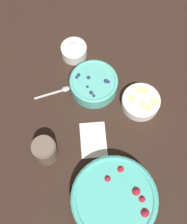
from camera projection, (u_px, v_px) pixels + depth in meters
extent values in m
plane|color=black|center=(85.00, 119.00, 1.13)|extent=(4.00, 4.00, 0.00)
cylinder|color=#47AD9E|center=(114.00, 200.00, 0.98)|extent=(0.27, 0.27, 0.07)
torus|color=#47AD9E|center=(114.00, 199.00, 0.95)|extent=(0.27, 0.27, 0.02)
cylinder|color=#B21928|center=(114.00, 199.00, 0.96)|extent=(0.22, 0.22, 0.02)
cone|color=#B21928|center=(137.00, 191.00, 0.95)|extent=(0.04, 0.04, 0.03)
cone|color=#B21928|center=(121.00, 169.00, 0.98)|extent=(0.04, 0.04, 0.02)
cone|color=#B21928|center=(142.00, 199.00, 0.94)|extent=(0.03, 0.03, 0.02)
cone|color=#B21928|center=(108.00, 178.00, 0.96)|extent=(0.03, 0.03, 0.02)
cone|color=#B21928|center=(145.00, 212.00, 0.92)|extent=(0.05, 0.05, 0.03)
cylinder|color=#56B7A8|center=(94.00, 84.00, 1.15)|extent=(0.18, 0.18, 0.06)
torus|color=#56B7A8|center=(94.00, 81.00, 1.13)|extent=(0.18, 0.18, 0.01)
cylinder|color=#23284C|center=(94.00, 82.00, 1.14)|extent=(0.14, 0.14, 0.02)
sphere|color=#23284C|center=(108.00, 82.00, 1.12)|extent=(0.01, 0.01, 0.01)
sphere|color=#23284C|center=(88.00, 78.00, 1.13)|extent=(0.01, 0.01, 0.01)
sphere|color=#23284C|center=(77.00, 77.00, 1.13)|extent=(0.01, 0.01, 0.01)
sphere|color=#23284C|center=(79.00, 75.00, 1.13)|extent=(0.01, 0.01, 0.01)
sphere|color=#23284C|center=(91.00, 93.00, 1.11)|extent=(0.01, 0.01, 0.01)
sphere|color=#23284C|center=(94.00, 96.00, 1.10)|extent=(0.01, 0.01, 0.01)
sphere|color=#23284C|center=(106.00, 81.00, 1.12)|extent=(0.02, 0.02, 0.02)
sphere|color=#23284C|center=(87.00, 87.00, 1.12)|extent=(0.01, 0.01, 0.01)
cylinder|color=white|center=(141.00, 102.00, 1.13)|extent=(0.14, 0.14, 0.04)
torus|color=white|center=(141.00, 100.00, 1.11)|extent=(0.14, 0.14, 0.01)
cylinder|color=beige|center=(141.00, 101.00, 1.12)|extent=(0.11, 0.11, 0.01)
cylinder|color=beige|center=(143.00, 105.00, 1.10)|extent=(0.03, 0.03, 0.01)
cylinder|color=beige|center=(139.00, 90.00, 1.13)|extent=(0.03, 0.03, 0.01)
cylinder|color=beige|center=(148.00, 109.00, 1.10)|extent=(0.03, 0.03, 0.01)
cylinder|color=beige|center=(145.00, 91.00, 1.13)|extent=(0.03, 0.03, 0.01)
cylinder|color=beige|center=(132.00, 99.00, 1.11)|extent=(0.03, 0.03, 0.00)
cylinder|color=beige|center=(155.00, 102.00, 1.11)|extent=(0.03, 0.03, 0.01)
cylinder|color=white|center=(74.00, 51.00, 1.21)|extent=(0.10, 0.10, 0.05)
torus|color=white|center=(74.00, 48.00, 1.19)|extent=(0.10, 0.10, 0.01)
cylinder|color=white|center=(74.00, 49.00, 1.20)|extent=(0.08, 0.08, 0.01)
ellipsoid|color=white|center=(74.00, 48.00, 1.19)|extent=(0.05, 0.05, 0.02)
cylinder|color=brown|center=(45.00, 151.00, 1.03)|extent=(0.08, 0.08, 0.09)
cylinder|color=#512D1E|center=(46.00, 151.00, 1.04)|extent=(0.07, 0.07, 0.07)
cylinder|color=brown|center=(43.00, 146.00, 0.99)|extent=(0.07, 0.07, 0.01)
cube|color=silver|center=(93.00, 140.00, 1.09)|extent=(0.14, 0.11, 0.01)
cube|color=#B2B2B7|center=(49.00, 94.00, 1.16)|extent=(0.05, 0.10, 0.01)
ellipsoid|color=#B2B2B7|center=(66.00, 89.00, 1.17)|extent=(0.03, 0.04, 0.01)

